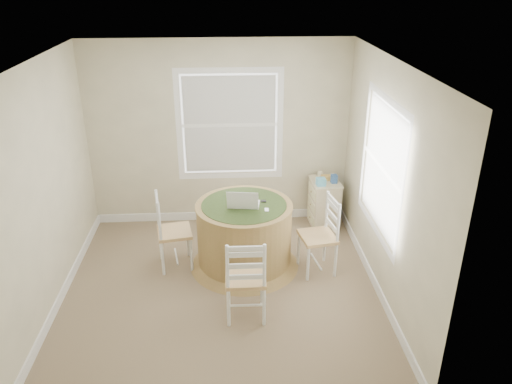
{
  "coord_description": "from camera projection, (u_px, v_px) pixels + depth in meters",
  "views": [
    {
      "loc": [
        0.11,
        -4.8,
        3.44
      ],
      "look_at": [
        0.43,
        0.45,
        1.04
      ],
      "focal_mm": 35.0,
      "sensor_mm": 36.0,
      "label": 1
    }
  ],
  "objects": [
    {
      "name": "box_yellow",
      "position": [
        327.0,
        178.0,
        6.99
      ],
      "size": [
        0.16,
        0.11,
        0.06
      ],
      "primitive_type": "cube",
      "rotation": [
        0.0,
        0.0,
        0.07
      ],
      "color": "gold",
      "rests_on": "corner_chest"
    },
    {
      "name": "chair_left",
      "position": [
        174.0,
        231.0,
        6.08
      ],
      "size": [
        0.47,
        0.48,
        0.95
      ],
      "primitive_type": null,
      "rotation": [
        0.0,
        0.0,
        1.75
      ],
      "color": "white",
      "rests_on": "ground"
    },
    {
      "name": "tissue_box",
      "position": [
        321.0,
        181.0,
        6.83
      ],
      "size": [
        0.13,
        0.13,
        0.1
      ],
      "primitive_type": "cube",
      "rotation": [
        0.0,
        0.0,
        0.07
      ],
      "color": "#5DB5D5",
      "rests_on": "corner_chest"
    },
    {
      "name": "mouse",
      "position": [
        254.0,
        207.0,
        5.85
      ],
      "size": [
        0.07,
        0.11,
        0.04
      ],
      "primitive_type": "ellipsoid",
      "rotation": [
        0.0,
        0.0,
        -0.06
      ],
      "color": "white",
      "rests_on": "round_table"
    },
    {
      "name": "chair_near",
      "position": [
        246.0,
        278.0,
        5.19
      ],
      "size": [
        0.42,
        0.4,
        0.95
      ],
      "primitive_type": null,
      "rotation": [
        0.0,
        0.0,
        3.13
      ],
      "color": "white",
      "rests_on": "ground"
    },
    {
      "name": "phone",
      "position": [
        267.0,
        210.0,
        5.8
      ],
      "size": [
        0.05,
        0.09,
        0.02
      ],
      "primitive_type": "cube",
      "rotation": [
        0.0,
        0.0,
        -0.06
      ],
      "color": "#B7BABF",
      "rests_on": "round_table"
    },
    {
      "name": "room",
      "position": [
        234.0,
        182.0,
        5.4
      ],
      "size": [
        3.64,
        3.64,
        2.64
      ],
      "color": "#846F54",
      "rests_on": "ground"
    },
    {
      "name": "laptop",
      "position": [
        244.0,
        204.0,
        5.88
      ],
      "size": [
        0.41,
        0.37,
        0.25
      ],
      "rotation": [
        0.0,
        0.0,
        3.01
      ],
      "color": "white",
      "rests_on": "round_table"
    },
    {
      "name": "corner_chest",
      "position": [
        324.0,
        203.0,
        7.1
      ],
      "size": [
        0.42,
        0.55,
        0.69
      ],
      "rotation": [
        0.0,
        0.0,
        0.07
      ],
      "color": "beige",
      "rests_on": "ground"
    },
    {
      "name": "box_blue",
      "position": [
        333.0,
        179.0,
        6.89
      ],
      "size": [
        0.09,
        0.09,
        0.12
      ],
      "primitive_type": "cube",
      "rotation": [
        0.0,
        0.0,
        0.07
      ],
      "color": "#305692",
      "rests_on": "corner_chest"
    },
    {
      "name": "cup_cream",
      "position": [
        321.0,
        175.0,
        7.04
      ],
      "size": [
        0.07,
        0.07,
        0.09
      ],
      "primitive_type": "cylinder",
      "color": "beige",
      "rests_on": "corner_chest"
    },
    {
      "name": "keys",
      "position": [
        264.0,
        201.0,
        6.0
      ],
      "size": [
        0.06,
        0.05,
        0.02
      ],
      "primitive_type": "cube",
      "rotation": [
        0.0,
        0.0,
        -0.06
      ],
      "color": "black",
      "rests_on": "round_table"
    },
    {
      "name": "round_table",
      "position": [
        244.0,
        233.0,
        6.09
      ],
      "size": [
        1.35,
        1.35,
        0.84
      ],
      "rotation": [
        0.0,
        0.0,
        -0.06
      ],
      "color": "#997244",
      "rests_on": "ground"
    },
    {
      "name": "chair_right",
      "position": [
        318.0,
        236.0,
        5.97
      ],
      "size": [
        0.47,
        0.48,
        0.95
      ],
      "primitive_type": null,
      "rotation": [
        0.0,
        0.0,
        -1.4
      ],
      "color": "white",
      "rests_on": "ground"
    }
  ]
}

